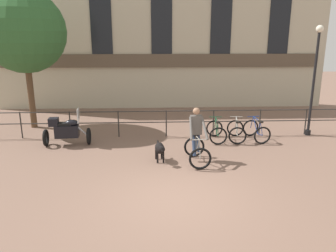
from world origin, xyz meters
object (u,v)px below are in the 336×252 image
object	(u,v)px
parked_bicycle_near_lamp	(216,131)
parked_bicycle_mid_left	(236,131)
dog	(160,149)
street_lamp	(314,75)
parked_motorcycle	(66,130)
parked_bicycle_mid_right	(256,131)
cyclist_with_bike	(197,138)

from	to	relation	value
parked_bicycle_near_lamp	parked_bicycle_mid_left	distance (m)	0.77
dog	street_lamp	bearing A→B (deg)	16.25
parked_bicycle_near_lamp	parked_motorcycle	bearing A→B (deg)	6.10
parked_bicycle_mid_right	dog	bearing A→B (deg)	22.12
parked_motorcycle	parked_bicycle_near_lamp	size ratio (longest dim) A/B	1.47
parked_motorcycle	cyclist_with_bike	bearing A→B (deg)	-116.68
dog	parked_bicycle_near_lamp	world-z (taller)	parked_bicycle_near_lamp
cyclist_with_bike	parked_bicycle_mid_right	world-z (taller)	cyclist_with_bike
dog	parked_bicycle_near_lamp	bearing A→B (deg)	36.37
cyclist_with_bike	dog	bearing A→B (deg)	177.29
cyclist_with_bike	street_lamp	world-z (taller)	street_lamp
parked_bicycle_mid_left	cyclist_with_bike	bearing A→B (deg)	59.07
cyclist_with_bike	dog	xyz separation A→B (m)	(-1.15, 0.02, -0.33)
parked_motorcycle	parked_bicycle_near_lamp	distance (m)	5.54
parked_bicycle_near_lamp	parked_bicycle_mid_right	bearing A→B (deg)	-177.00
dog	parked_motorcycle	xyz separation A→B (m)	(-3.33, 1.81, 0.13)
cyclist_with_bike	parked_bicycle_mid_left	world-z (taller)	cyclist_with_bike
dog	parked_bicycle_mid_right	size ratio (longest dim) A/B	0.83
cyclist_with_bike	street_lamp	bearing A→B (deg)	26.77
parked_motorcycle	street_lamp	size ratio (longest dim) A/B	0.39
dog	parked_bicycle_mid_left	world-z (taller)	parked_bicycle_mid_left
parked_bicycle_near_lamp	street_lamp	distance (m)	4.37
parked_motorcycle	street_lamp	world-z (taller)	street_lamp
parked_bicycle_near_lamp	street_lamp	xyz separation A→B (m)	(3.84, 0.54, 2.03)
parked_motorcycle	parked_bicycle_mid_left	xyz separation A→B (m)	(6.30, 0.30, -0.20)
street_lamp	parked_motorcycle	bearing A→B (deg)	-174.85
parked_motorcycle	parked_bicycle_mid_left	distance (m)	6.31
cyclist_with_bike	parked_bicycle_near_lamp	size ratio (longest dim) A/B	1.49
parked_motorcycle	parked_bicycle_mid_right	size ratio (longest dim) A/B	1.42
parked_bicycle_mid_left	parked_bicycle_mid_right	xyz separation A→B (m)	(0.77, -0.00, 0.00)
parked_bicycle_near_lamp	parked_bicycle_mid_right	world-z (taller)	same
parked_motorcycle	parked_bicycle_mid_left	bearing A→B (deg)	-91.79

